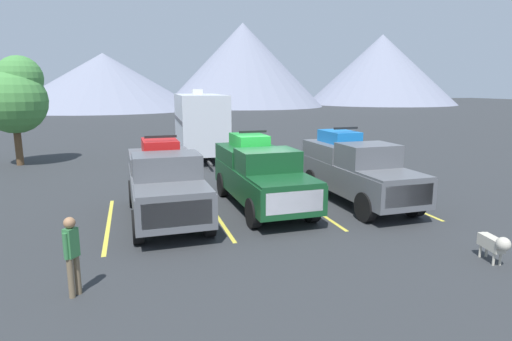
# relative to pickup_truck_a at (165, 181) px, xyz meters

# --- Properties ---
(ground_plane) EXTENTS (240.00, 240.00, 0.00)m
(ground_plane) POSITION_rel_pickup_truck_a_xyz_m (3.28, 0.30, -1.21)
(ground_plane) COLOR #2D3033
(pickup_truck_a) EXTENTS (2.32, 5.63, 2.58)m
(pickup_truck_a) POSITION_rel_pickup_truck_a_xyz_m (0.00, 0.00, 0.00)
(pickup_truck_a) COLOR #595B60
(pickup_truck_a) RESTS_ON ground
(pickup_truck_b) EXTENTS (2.29, 5.88, 2.59)m
(pickup_truck_b) POSITION_rel_pickup_truck_a_xyz_m (3.31, 0.49, -0.01)
(pickup_truck_b) COLOR #144723
(pickup_truck_b) RESTS_ON ground
(pickup_truck_c) EXTENTS (2.19, 5.72, 2.67)m
(pickup_truck_c) POSITION_rel_pickup_truck_a_xyz_m (6.78, 0.01, 0.03)
(pickup_truck_c) COLOR #595B60
(pickup_truck_c) RESTS_ON ground
(lot_stripe_a) EXTENTS (0.12, 5.50, 0.01)m
(lot_stripe_a) POSITION_rel_pickup_truck_a_xyz_m (-1.77, -0.11, -1.20)
(lot_stripe_a) COLOR gold
(lot_stripe_a) RESTS_ON ground
(lot_stripe_b) EXTENTS (0.12, 5.50, 0.01)m
(lot_stripe_b) POSITION_rel_pickup_truck_a_xyz_m (1.60, -0.11, -1.20)
(lot_stripe_b) COLOR gold
(lot_stripe_b) RESTS_ON ground
(lot_stripe_c) EXTENTS (0.12, 5.50, 0.01)m
(lot_stripe_c) POSITION_rel_pickup_truck_a_xyz_m (4.96, -0.11, -1.20)
(lot_stripe_c) COLOR gold
(lot_stripe_c) RESTS_ON ground
(lot_stripe_d) EXTENTS (0.12, 5.50, 0.01)m
(lot_stripe_d) POSITION_rel_pickup_truck_a_xyz_m (8.33, -0.11, -1.20)
(lot_stripe_d) COLOR gold
(lot_stripe_d) RESTS_ON ground
(camper_trailer_a) EXTENTS (2.78, 7.95, 4.01)m
(camper_trailer_a) POSITION_rel_pickup_truck_a_xyz_m (2.93, 11.43, 0.90)
(camper_trailer_a) COLOR silver
(camper_trailer_a) RESTS_ON ground
(person_a) EXTENTS (0.30, 0.31, 1.66)m
(person_a) POSITION_rel_pickup_truck_a_xyz_m (-2.19, -4.79, -0.25)
(person_a) COLOR #726047
(person_a) RESTS_ON ground
(dog) EXTENTS (0.41, 1.03, 0.74)m
(dog) POSITION_rel_pickup_truck_a_xyz_m (7.23, -5.89, -0.71)
(dog) COLOR beige
(dog) RESTS_ON ground
(tree_a) EXTENTS (3.38, 3.38, 5.77)m
(tree_a) POSITION_rel_pickup_truck_a_xyz_m (-6.72, 11.80, 2.49)
(tree_a) COLOR brown
(tree_a) RESTS_ON ground
(mountain_ridge) EXTENTS (137.43, 43.29, 17.33)m
(mountain_ridge) POSITION_rel_pickup_truck_a_xyz_m (18.05, 76.05, 6.29)
(mountain_ridge) COLOR gray
(mountain_ridge) RESTS_ON ground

